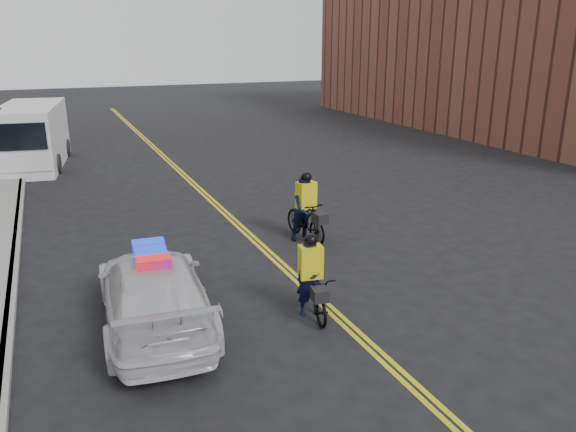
{
  "coord_description": "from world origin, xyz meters",
  "views": [
    {
      "loc": [
        -4.87,
        -8.79,
        5.29
      ],
      "look_at": [
        0.1,
        2.79,
        1.3
      ],
      "focal_mm": 35.0,
      "sensor_mm": 36.0,
      "label": 1
    }
  ],
  "objects_px": {
    "police_cruiser": "(154,291)",
    "cyclist_far": "(306,213)",
    "cargo_van": "(32,137)",
    "cyclist_near": "(310,287)"
  },
  "relations": [
    {
      "from": "police_cruiser",
      "to": "cargo_van",
      "type": "height_order",
      "value": "cargo_van"
    },
    {
      "from": "police_cruiser",
      "to": "cargo_van",
      "type": "relative_size",
      "value": 0.76
    },
    {
      "from": "cargo_van",
      "to": "police_cruiser",
      "type": "bearing_deg",
      "value": -74.23
    },
    {
      "from": "cyclist_near",
      "to": "police_cruiser",
      "type": "bearing_deg",
      "value": 173.89
    },
    {
      "from": "cyclist_near",
      "to": "cyclist_far",
      "type": "height_order",
      "value": "cyclist_far"
    },
    {
      "from": "cyclist_far",
      "to": "cargo_van",
      "type": "bearing_deg",
      "value": 110.05
    },
    {
      "from": "cargo_van",
      "to": "cyclist_near",
      "type": "height_order",
      "value": "cargo_van"
    },
    {
      "from": "police_cruiser",
      "to": "cyclist_far",
      "type": "relative_size",
      "value": 2.56
    },
    {
      "from": "cyclist_near",
      "to": "cargo_van",
      "type": "bearing_deg",
      "value": 115.42
    },
    {
      "from": "police_cruiser",
      "to": "cyclist_far",
      "type": "xyz_separation_m",
      "value": [
        4.72,
        3.27,
        0.05
      ]
    }
  ]
}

